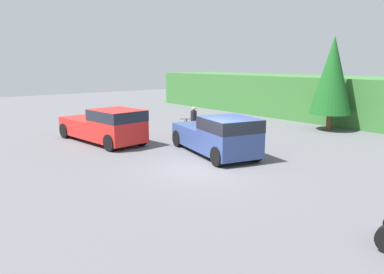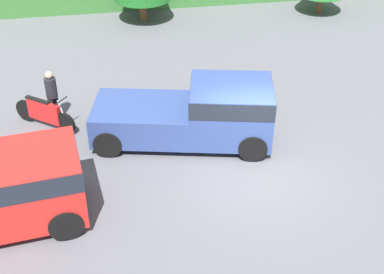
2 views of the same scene
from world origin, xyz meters
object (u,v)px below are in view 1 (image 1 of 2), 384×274
object	(u,v)px
pickup_truck_second	(219,135)
dirt_bike	(186,128)
rider_person	(194,120)
pickup_truck_red	(107,125)

from	to	relation	value
pickup_truck_second	dirt_bike	bearing A→B (deg)	173.84
rider_person	pickup_truck_red	bearing A→B (deg)	-61.11
pickup_truck_red	rider_person	bearing A→B (deg)	66.96
pickup_truck_second	dirt_bike	xyz separation A→B (m)	(-4.58, 1.59, -0.50)
dirt_bike	rider_person	bearing A→B (deg)	90.26
dirt_bike	pickup_truck_second	bearing A→B (deg)	19.23
pickup_truck_red	dirt_bike	world-z (taller)	pickup_truck_red
dirt_bike	rider_person	distance (m)	0.64
pickup_truck_red	rider_person	world-z (taller)	pickup_truck_red
pickup_truck_second	rider_person	bearing A→B (deg)	168.67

